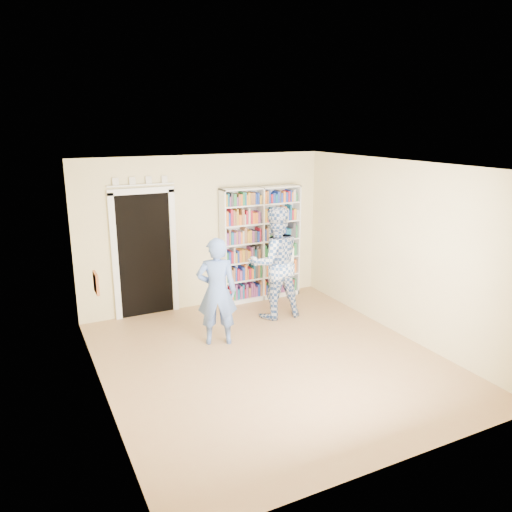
{
  "coord_description": "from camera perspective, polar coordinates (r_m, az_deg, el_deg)",
  "views": [
    {
      "loc": [
        -3.0,
        -5.66,
        3.24
      ],
      "look_at": [
        0.22,
        0.9,
        1.27
      ],
      "focal_mm": 35.0,
      "sensor_mm": 36.0,
      "label": 1
    }
  ],
  "objects": [
    {
      "name": "man_plaid",
      "position": [
        8.36,
        2.12,
        -0.78
      ],
      "size": [
        0.98,
        0.79,
        1.91
      ],
      "primitive_type": "imported",
      "rotation": [
        0.0,
        0.0,
        3.07
      ],
      "color": "#315598",
      "rests_on": "floor"
    },
    {
      "name": "man_blue",
      "position": [
        7.4,
        -4.5,
        -4.07
      ],
      "size": [
        0.7,
        0.58,
        1.63
      ],
      "primitive_type": "imported",
      "rotation": [
        0.0,
        0.0,
        2.78
      ],
      "color": "#5676BF",
      "rests_on": "floor"
    },
    {
      "name": "doorway",
      "position": [
        8.6,
        -12.64,
        0.87
      ],
      "size": [
        1.1,
        0.08,
        2.43
      ],
      "color": "black",
      "rests_on": "floor"
    },
    {
      "name": "floor",
      "position": [
        7.18,
        1.62,
        -11.75
      ],
      "size": [
        5.0,
        5.0,
        0.0
      ],
      "primitive_type": "plane",
      "color": "#A87851",
      "rests_on": "ground"
    },
    {
      "name": "wall_left",
      "position": [
        6.01,
        -17.67,
        -3.97
      ],
      "size": [
        0.0,
        5.0,
        5.0
      ],
      "primitive_type": "plane",
      "rotation": [
        1.57,
        0.0,
        1.57
      ],
      "color": "#F6EAA9",
      "rests_on": "floor"
    },
    {
      "name": "bookshelf",
      "position": [
        9.22,
        0.53,
        1.45
      ],
      "size": [
        1.53,
        0.29,
        2.11
      ],
      "rotation": [
        0.0,
        0.0,
        -0.01
      ],
      "color": "white",
      "rests_on": "floor"
    },
    {
      "name": "wall_art",
      "position": [
        6.19,
        -17.82,
        -2.95
      ],
      "size": [
        0.03,
        0.25,
        0.25
      ],
      "primitive_type": "cube",
      "color": "brown",
      "rests_on": "wall_left"
    },
    {
      "name": "wall_back",
      "position": [
        8.89,
        -5.84,
        2.75
      ],
      "size": [
        4.5,
        0.0,
        4.5
      ],
      "primitive_type": "plane",
      "rotation": [
        1.57,
        0.0,
        0.0
      ],
      "color": "#F6EAA9",
      "rests_on": "floor"
    },
    {
      "name": "ceiling",
      "position": [
        6.43,
        1.81,
        10.27
      ],
      "size": [
        5.0,
        5.0,
        0.0
      ],
      "primitive_type": "plane",
      "rotation": [
        3.14,
        0.0,
        0.0
      ],
      "color": "white",
      "rests_on": "wall_back"
    },
    {
      "name": "paper_sheet",
      "position": [
        8.26,
        3.77,
        -0.25
      ],
      "size": [
        0.22,
        0.06,
        0.31
      ],
      "primitive_type": "cube",
      "rotation": [
        0.0,
        0.0,
        0.22
      ],
      "color": "white",
      "rests_on": "man_plaid"
    },
    {
      "name": "wall_right",
      "position": [
        7.95,
        16.21,
        0.73
      ],
      "size": [
        0.0,
        5.0,
        5.0
      ],
      "primitive_type": "plane",
      "rotation": [
        1.57,
        0.0,
        -1.57
      ],
      "color": "#F6EAA9",
      "rests_on": "floor"
    }
  ]
}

